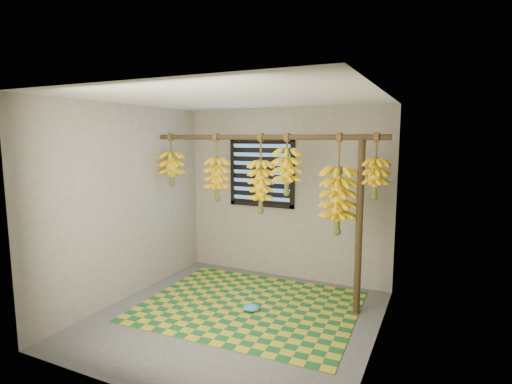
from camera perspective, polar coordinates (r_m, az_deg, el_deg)
The scene contains 16 objects.
floor at distance 4.68m, azimuth -3.02°, elevation -17.54°, with size 3.00×3.00×0.01m, color #4F4F4F.
ceiling at distance 4.25m, azimuth -3.26°, elevation 13.30°, with size 3.00×3.00×0.01m, color silver.
wall_back at distance 5.65m, azimuth 4.14°, elevation -0.31°, with size 3.00×0.01×2.40m, color gray.
wall_left at distance 5.18m, azimuth -17.94°, elevation -1.42°, with size 0.01×3.00×2.40m, color gray.
wall_right at distance 3.84m, azimuth 17.11°, elevation -4.56°, with size 0.01×3.00×2.40m, color gray.
window at distance 5.73m, azimuth 0.80°, elevation 2.84°, with size 1.00×0.04×1.00m.
hanging_pole at distance 4.86m, azimuth 0.76°, elevation 7.84°, with size 0.06×0.06×3.00m, color #45351F.
support_post at distance 4.60m, azimuth 14.51°, elevation -4.97°, with size 0.08×0.08×2.00m, color #45351F.
woven_mat at distance 4.95m, azimuth -0.95°, elevation -15.93°, with size 2.47×1.98×0.01m, color #1A592A.
plastic_bag at distance 4.78m, azimuth -0.69°, elevation -16.20°, with size 0.20×0.15×0.08m, color #3994D6.
banana_bunch_a at distance 5.57m, azimuth -11.96°, elevation 3.31°, with size 0.32×0.32×0.71m.
banana_bunch_b at distance 5.18m, azimuth -5.61°, elevation 1.90°, with size 0.32×0.32×0.86m.
banana_bunch_c at distance 4.89m, azimuth 0.69°, elevation 0.79°, with size 0.29×0.29×0.98m.
banana_bunch_d at distance 4.74m, azimuth 4.42°, elevation 2.96°, with size 0.34×0.34×0.73m.
banana_bunch_e at distance 4.60m, azimuth 11.61°, elevation -1.16°, with size 0.39×0.39×1.14m.
banana_bunch_f at distance 4.49m, azimuth 16.64°, elevation 1.94°, with size 0.28×0.28×0.71m.
Camera 1 is at (2.02, -3.72, 2.00)m, focal length 28.00 mm.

